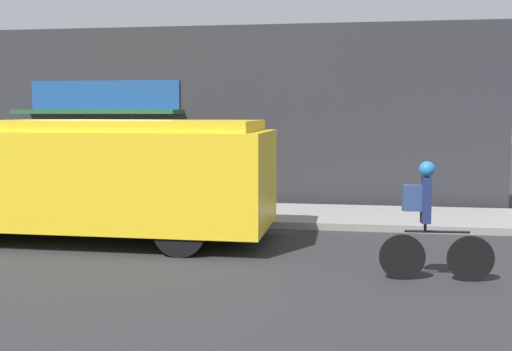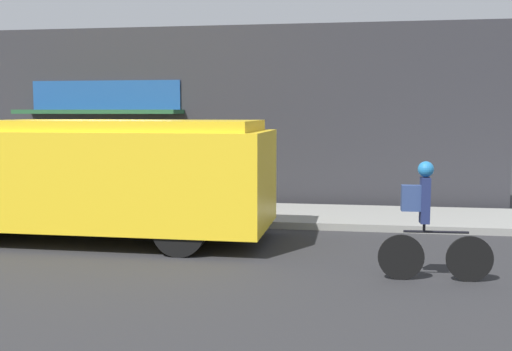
{
  "view_description": "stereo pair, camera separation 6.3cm",
  "coord_description": "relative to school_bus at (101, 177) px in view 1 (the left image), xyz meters",
  "views": [
    {
      "loc": [
        4.78,
        -11.77,
        2.35
      ],
      "look_at": [
        3.01,
        -0.2,
        1.1
      ],
      "focal_mm": 42.0,
      "sensor_mm": 36.0,
      "label": 1
    },
    {
      "loc": [
        4.84,
        -11.76,
        2.35
      ],
      "look_at": [
        3.01,
        -0.2,
        1.1
      ],
      "focal_mm": 42.0,
      "sensor_mm": 36.0,
      "label": 2
    }
  ],
  "objects": [
    {
      "name": "storefront",
      "position": [
        -0.39,
        4.35,
        1.07
      ],
      "size": [
        17.06,
        1.13,
        4.44
      ],
      "color": "#2D2D33",
      "rests_on": "ground_plane"
    },
    {
      "name": "cyclist",
      "position": [
        5.57,
        -1.82,
        -0.33
      ],
      "size": [
        1.57,
        0.22,
        1.67
      ],
      "rotation": [
        0.0,
        0.0,
        0.05
      ],
      "color": "black",
      "rests_on": "ground_plane"
    },
    {
      "name": "sidewalk",
      "position": [
        -0.34,
        2.75,
        -1.09
      ],
      "size": [
        28.0,
        2.5,
        0.14
      ],
      "color": "gray",
      "rests_on": "ground_plane"
    },
    {
      "name": "ground_plane",
      "position": [
        -0.34,
        1.5,
        -1.16
      ],
      "size": [
        70.0,
        70.0,
        0.0
      ],
      "primitive_type": "plane",
      "color": "#2B2B2D"
    },
    {
      "name": "school_bus",
      "position": [
        0.0,
        0.0,
        0.0
      ],
      "size": [
        6.92,
        2.76,
        2.2
      ],
      "rotation": [
        0.0,
        0.0,
        -0.01
      ],
      "color": "yellow",
      "rests_on": "ground_plane"
    },
    {
      "name": "trash_bin",
      "position": [
        0.86,
        3.02,
        -0.59
      ],
      "size": [
        0.51,
        0.51,
        0.85
      ],
      "color": "#38383D",
      "rests_on": "sidewalk"
    }
  ]
}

